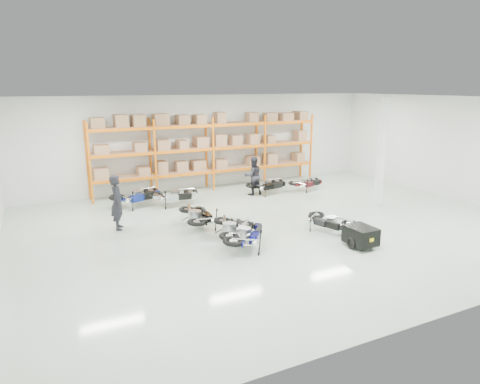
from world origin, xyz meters
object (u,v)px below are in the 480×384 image
trailer (361,236)px  moto_back_a (137,193)px  moto_silver_left (233,225)px  person_back (253,176)px  moto_back_b (175,192)px  moto_back_c (268,182)px  person_left (117,202)px  moto_blue_centre (247,230)px  moto_back_d (307,180)px  moto_black_far_left (198,212)px  moto_touring_right (329,218)px

trailer → moto_back_a: bearing=122.5°
moto_silver_left → person_back: (3.45, 5.18, 0.32)m
trailer → moto_back_b: 8.12m
moto_back_c → person_left: (-7.23, -2.12, 0.43)m
moto_blue_centre → moto_back_b: 5.71m
moto_blue_centre → moto_back_a: size_ratio=0.98×
moto_back_a → moto_back_d: size_ratio=1.20×
moto_back_b → moto_back_c: bearing=-85.8°
moto_black_far_left → moto_touring_right: bearing=156.6°
moto_back_a → person_back: 5.28m
moto_back_b → trailer: bearing=-148.7°
moto_touring_right → person_back: size_ratio=0.93×
moto_black_far_left → person_left: bearing=-16.0°
moto_touring_right → moto_back_c: 5.69m
moto_black_far_left → person_left: size_ratio=0.97×
person_left → moto_back_b: bearing=-40.1°
person_back → moto_back_b: bearing=6.1°
moto_back_c → moto_blue_centre: bearing=137.6°
moto_back_c → person_left: 7.55m
moto_back_a → moto_back_b: (1.44, -0.54, -0.03)m
moto_blue_centre → moto_back_b: size_ratio=1.04×
person_back → moto_touring_right: bearing=92.8°
moto_back_d → moto_back_a: bearing=73.5°
moto_silver_left → trailer: size_ratio=1.18×
moto_touring_right → moto_back_c: size_ratio=0.92×
moto_touring_right → moto_silver_left: bearing=153.4°
trailer → moto_back_c: 7.28m
moto_blue_centre → person_left: (-3.24, 3.61, 0.39)m
moto_back_a → person_left: (-1.27, -2.63, 0.38)m
moto_black_far_left → moto_back_a: moto_back_a is taller
moto_back_d → person_back: bearing=70.3°
moto_black_far_left → moto_touring_right: 4.57m
moto_back_c → moto_back_d: size_ratio=1.10×
trailer → moto_back_d: (2.79, 6.95, 0.11)m
trailer → person_left: 8.27m
moto_silver_left → moto_black_far_left: 1.86m
moto_blue_centre → person_left: bearing=-8.4°
moto_blue_centre → moto_touring_right: (3.22, 0.09, -0.07)m
moto_touring_right → moto_black_far_left: bearing=132.0°
moto_back_a → person_back: person_back is taller
moto_back_d → person_left: size_ratio=0.83×
moto_back_a → moto_back_d: bearing=-113.8°
moto_black_far_left → moto_touring_right: size_ratio=1.14×
person_left → moto_back_c: bearing=-61.3°
moto_blue_centre → moto_touring_right: moto_blue_centre is taller
moto_back_a → moto_back_d: 8.03m
moto_silver_left → moto_black_far_left: moto_black_far_left is taller
moto_blue_centre → person_back: size_ratio=1.06×
moto_silver_left → trailer: bearing=163.6°
moto_back_c → moto_back_d: (2.02, -0.29, -0.05)m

